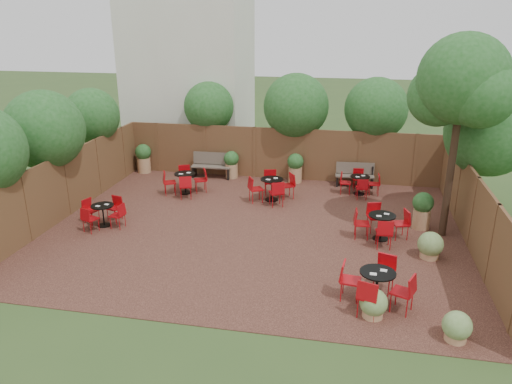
# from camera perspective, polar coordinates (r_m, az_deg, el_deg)

# --- Properties ---
(ground) EXTENTS (80.00, 80.00, 0.00)m
(ground) POSITION_cam_1_polar(r_m,az_deg,el_deg) (14.58, -0.19, -4.36)
(ground) COLOR #354F23
(ground) RESTS_ON ground
(courtyard_paving) EXTENTS (12.00, 10.00, 0.02)m
(courtyard_paving) POSITION_cam_1_polar(r_m,az_deg,el_deg) (14.58, -0.19, -4.33)
(courtyard_paving) COLOR #341C15
(courtyard_paving) RESTS_ON ground
(fence_back) EXTENTS (12.00, 0.08, 2.00)m
(fence_back) POSITION_cam_1_polar(r_m,az_deg,el_deg) (18.91, 2.81, 4.47)
(fence_back) COLOR brown
(fence_back) RESTS_ON ground
(fence_left) EXTENTS (0.08, 10.00, 2.00)m
(fence_left) POSITION_cam_1_polar(r_m,az_deg,el_deg) (16.42, -21.19, 0.78)
(fence_left) COLOR brown
(fence_left) RESTS_ON ground
(fence_right) EXTENTS (0.08, 10.00, 2.00)m
(fence_right) POSITION_cam_1_polar(r_m,az_deg,el_deg) (14.36, 24.01, -2.23)
(fence_right) COLOR brown
(fence_right) RESTS_ON ground
(neighbour_building) EXTENTS (5.00, 4.00, 8.00)m
(neighbour_building) POSITION_cam_1_polar(r_m,az_deg,el_deg) (22.33, -7.72, 14.47)
(neighbour_building) COLOR silver
(neighbour_building) RESTS_ON ground
(overhang_foliage) EXTENTS (15.76, 10.66, 2.57)m
(overhang_foliage) POSITION_cam_1_polar(r_m,az_deg,el_deg) (16.43, -1.83, 8.31)
(overhang_foliage) COLOR #1D511A
(overhang_foliage) RESTS_ON ground
(courtyard_tree) EXTENTS (2.60, 2.50, 5.61)m
(courtyard_tree) POSITION_cam_1_polar(r_m,az_deg,el_deg) (14.07, 22.87, 11.27)
(courtyard_tree) COLOR black
(courtyard_tree) RESTS_ON courtyard_paving
(park_bench_left) EXTENTS (1.57, 0.53, 0.96)m
(park_bench_left) POSITION_cam_1_polar(r_m,az_deg,el_deg) (19.24, -5.14, 3.18)
(park_bench_left) COLOR brown
(park_bench_left) RESTS_ON courtyard_paving
(park_bench_right) EXTENTS (1.42, 0.53, 0.86)m
(park_bench_right) POSITION_cam_1_polar(r_m,az_deg,el_deg) (18.51, 11.43, 2.04)
(park_bench_right) COLOR brown
(park_bench_right) RESTS_ON courtyard_paving
(bistro_tables) EXTENTS (9.60, 8.63, 0.88)m
(bistro_tables) POSITION_cam_1_polar(r_m,az_deg,el_deg) (14.93, 2.66, -1.95)
(bistro_tables) COLOR black
(bistro_tables) RESTS_ON courtyard_paving
(planters) EXTENTS (10.97, 4.29, 1.16)m
(planters) POSITION_cam_1_polar(r_m,az_deg,el_deg) (17.93, 0.37, 2.40)
(planters) COLOR #AD8056
(planters) RESTS_ON courtyard_paving
(low_shrubs) EXTENTS (2.14, 4.15, 0.71)m
(low_shrubs) POSITION_cam_1_polar(r_m,az_deg,el_deg) (11.80, 18.63, -9.78)
(low_shrubs) COLOR #AD8056
(low_shrubs) RESTS_ON courtyard_paving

